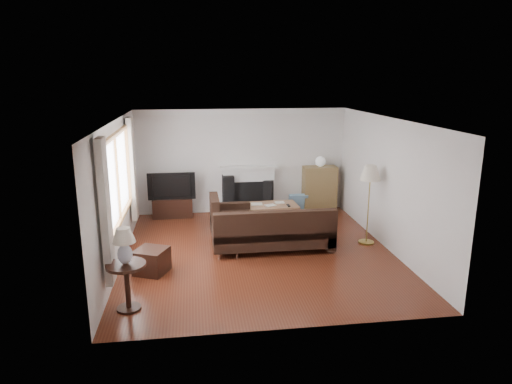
{
  "coord_description": "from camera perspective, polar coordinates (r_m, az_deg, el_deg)",
  "views": [
    {
      "loc": [
        -1.16,
        -8.03,
        3.25
      ],
      "look_at": [
        0.0,
        0.3,
        1.1
      ],
      "focal_mm": 32.0,
      "sensor_mm": 36.0,
      "label": 1
    }
  ],
  "objects": [
    {
      "name": "window",
      "position": [
        8.12,
        -16.89,
        1.62
      ],
      "size": [
        0.12,
        2.74,
        1.54
      ],
      "primitive_type": "cube",
      "color": "olive",
      "rests_on": "room"
    },
    {
      "name": "footstool",
      "position": [
        8.0,
        -12.93,
        -8.38
      ],
      "size": [
        0.66,
        0.66,
        0.42
      ],
      "primitive_type": "cube",
      "rotation": [
        0.0,
        0.0,
        -0.42
      ],
      "color": "black",
      "rests_on": "ground"
    },
    {
      "name": "fireplace",
      "position": [
        11.08,
        -0.9,
        0.36
      ],
      "size": [
        1.4,
        0.26,
        1.15
      ],
      "primitive_type": "cube",
      "color": "white",
      "rests_on": "room"
    },
    {
      "name": "tv_stand",
      "position": [
        10.97,
        -10.36,
        -1.89
      ],
      "size": [
        0.92,
        0.42,
        0.46
      ],
      "primitive_type": "cube",
      "color": "black",
      "rests_on": "ground"
    },
    {
      "name": "television",
      "position": [
        10.83,
        -10.49,
        0.88
      ],
      "size": [
        1.09,
        0.14,
        0.63
      ],
      "primitive_type": "imported",
      "color": "black",
      "rests_on": "tv_stand"
    },
    {
      "name": "side_table",
      "position": [
        6.84,
        -15.77,
        -11.32
      ],
      "size": [
        0.56,
        0.56,
        0.7
      ],
      "primitive_type": "cube",
      "color": "black",
      "rests_on": "ground"
    },
    {
      "name": "speaker_left",
      "position": [
        10.97,
        -3.48,
        -0.36
      ],
      "size": [
        0.28,
        0.33,
        0.95
      ],
      "primitive_type": "cube",
      "rotation": [
        0.0,
        0.0,
        0.05
      ],
      "color": "black",
      "rests_on": "ground"
    },
    {
      "name": "table_lamp",
      "position": [
        6.61,
        -16.13,
        -6.53
      ],
      "size": [
        0.32,
        0.32,
        0.52
      ],
      "primitive_type": "cube",
      "color": "silver",
      "rests_on": "side_table"
    },
    {
      "name": "speaker_right",
      "position": [
        11.1,
        1.57,
        -0.56
      ],
      "size": [
        0.31,
        0.33,
        0.79
      ],
      "primitive_type": "cube",
      "rotation": [
        0.0,
        0.0,
        -0.43
      ],
      "color": "black",
      "rests_on": "ground"
    },
    {
      "name": "room",
      "position": [
        8.36,
        0.28,
        0.49
      ],
      "size": [
        5.1,
        5.6,
        2.54
      ],
      "color": "#552213",
      "rests_on": "ground"
    },
    {
      "name": "curtain_far",
      "position": [
        9.61,
        -15.2,
        2.73
      ],
      "size": [
        0.1,
        0.35,
        2.1
      ],
      "primitive_type": "cube",
      "color": "beige",
      "rests_on": "room"
    },
    {
      "name": "bookshelf",
      "position": [
        11.32,
        7.93,
        0.42
      ],
      "size": [
        0.81,
        0.38,
        1.11
      ],
      "primitive_type": "cube",
      "color": "olive",
      "rests_on": "ground"
    },
    {
      "name": "coffee_table",
      "position": [
        10.18,
        1.7,
        -2.87
      ],
      "size": [
        1.26,
        0.72,
        0.48
      ],
      "primitive_type": "cube",
      "rotation": [
        0.0,
        0.0,
        0.04
      ],
      "color": "#8D6143",
      "rests_on": "ground"
    },
    {
      "name": "curtain_near",
      "position": [
        6.69,
        -18.29,
        -2.45
      ],
      "size": [
        0.1,
        0.35,
        2.1
      ],
      "primitive_type": "cube",
      "color": "beige",
      "rests_on": "room"
    },
    {
      "name": "floor_lamp",
      "position": [
        9.22,
        13.88,
        -1.56
      ],
      "size": [
        0.51,
        0.51,
        1.58
      ],
      "primitive_type": "cube",
      "rotation": [
        0.0,
        0.0,
        0.29
      ],
      "color": "#A88C3A",
      "rests_on": "ground"
    },
    {
      "name": "globe_lamp",
      "position": [
        11.18,
        8.05,
        3.79
      ],
      "size": [
        0.24,
        0.24,
        0.24
      ],
      "primitive_type": "sphere",
      "color": "white",
      "rests_on": "bookshelf"
    },
    {
      "name": "sectional_sofa",
      "position": [
        8.75,
        2.07,
        -4.68
      ],
      "size": [
        2.48,
        1.81,
        0.8
      ],
      "primitive_type": "cube",
      "color": "black",
      "rests_on": "ground"
    }
  ]
}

